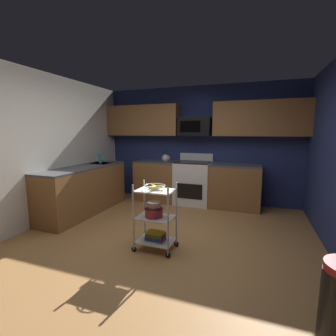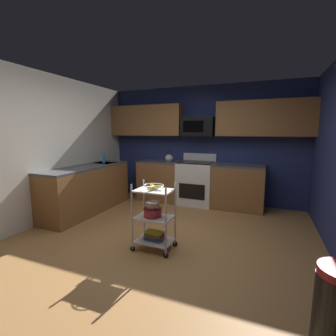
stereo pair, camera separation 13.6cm
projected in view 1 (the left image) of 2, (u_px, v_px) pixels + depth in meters
The scene contains 14 objects.
floor at pixel (159, 245), 3.45m from camera, with size 4.40×4.80×0.04m, color #A87542.
wall_back at pixel (199, 145), 5.52m from camera, with size 4.52×0.06×2.60m, color navy.
wall_left at pixel (35, 149), 4.01m from camera, with size 0.06×4.80×2.60m, color silver.
counter_run at pixel (150, 186), 5.09m from camera, with size 3.57×2.64×0.92m.
oven_range at pixel (193, 182), 5.35m from camera, with size 0.76×0.65×1.10m.
upper_cabinets at pixel (198, 120), 5.25m from camera, with size 4.40×0.33×0.70m.
microwave at pixel (195, 127), 5.26m from camera, with size 0.70×0.39×0.40m.
rolling_cart at pixel (155, 217), 3.24m from camera, with size 0.55×0.36×0.91m.
fruit_bowl at pixel (155, 186), 3.17m from camera, with size 0.27×0.27×0.07m.
mixing_bowl_large at pixel (154, 212), 3.23m from camera, with size 0.25×0.25×0.11m.
mixing_bowl_small at pixel (154, 205), 3.25m from camera, with size 0.18×0.18×0.08m.
book_stack at pixel (156, 236), 3.28m from camera, with size 0.27×0.17×0.12m.
kettle at pixel (166, 158), 5.48m from camera, with size 0.21×0.18×0.26m.
dish_soap_bottle at pixel (100, 159), 5.16m from camera, with size 0.06×0.06×0.20m, color #2D8CBF.
Camera 1 is at (1.22, -3.01, 1.59)m, focal length 25.79 mm.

